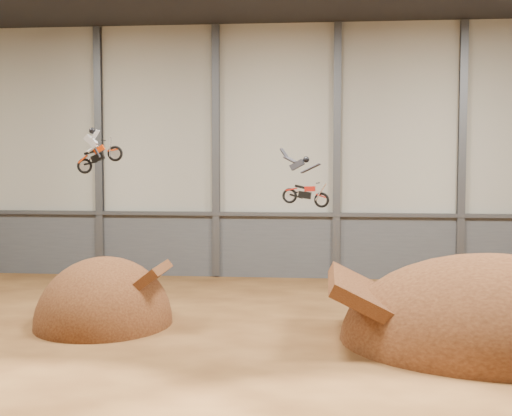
{
  "coord_description": "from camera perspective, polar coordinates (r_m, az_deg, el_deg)",
  "views": [
    {
      "loc": [
        2.8,
        -24.37,
        6.67
      ],
      "look_at": [
        -0.03,
        4.0,
        4.65
      ],
      "focal_mm": 50.0,
      "sensor_mm": 36.0,
      "label": 1
    }
  ],
  "objects": [
    {
      "name": "steel_column_1",
      "position": [
        41.21,
        -12.44,
        4.42
      ],
      "size": [
        0.4,
        0.36,
        13.9
      ],
      "primitive_type": "cube",
      "color": "#47494F",
      "rests_on": "ground"
    },
    {
      "name": "lower_band_back",
      "position": [
        39.68,
        1.6,
        -3.07
      ],
      "size": [
        39.8,
        0.18,
        3.5
      ],
      "primitive_type": "cube",
      "color": "#4A4D51",
      "rests_on": "ground"
    },
    {
      "name": "steel_column_2",
      "position": [
        39.65,
        -3.22,
        4.52
      ],
      "size": [
        0.4,
        0.36,
        13.9
      ],
      "primitive_type": "cube",
      "color": "#47494F",
      "rests_on": "ground"
    },
    {
      "name": "steel_column_3",
      "position": [
        39.18,
        6.49,
        4.51
      ],
      "size": [
        0.4,
        0.36,
        13.9
      ],
      "primitive_type": "cube",
      "color": "#47494F",
      "rests_on": "ground"
    },
    {
      "name": "steel_rail",
      "position": [
        39.35,
        1.59,
        -0.5
      ],
      "size": [
        39.8,
        0.35,
        0.2
      ],
      "primitive_type": "cube",
      "color": "#47494F",
      "rests_on": "lower_band_back"
    },
    {
      "name": "fmx_rider_a",
      "position": [
        28.79,
        -12.19,
        4.96
      ],
      "size": [
        2.45,
        0.86,
        2.31
      ],
      "primitive_type": null,
      "rotation": [
        0.0,
        -0.38,
        0.06
      ],
      "color": "#F14008"
    },
    {
      "name": "steel_column_4",
      "position": [
        39.83,
        16.15,
        4.37
      ],
      "size": [
        0.4,
        0.36,
        13.9
      ],
      "primitive_type": "cube",
      "color": "#47494F",
      "rests_on": "ground"
    },
    {
      "name": "takeoff_ramp",
      "position": [
        29.57,
        -12.04,
        -9.07
      ],
      "size": [
        5.42,
        6.25,
        5.42
      ],
      "primitive_type": "ellipsoid",
      "color": "#3F1F0F",
      "rests_on": "ground"
    },
    {
      "name": "back_wall",
      "position": [
        39.47,
        1.63,
        4.53
      ],
      "size": [
        40.0,
        0.1,
        14.0
      ],
      "primitive_type": "cube",
      "color": "#B1AE9D",
      "rests_on": "ground"
    },
    {
      "name": "floor",
      "position": [
        25.42,
        -0.84,
        -11.16
      ],
      "size": [
        40.0,
        40.0,
        0.0
      ],
      "primitive_type": "plane",
      "color": "#512F15",
      "rests_on": "ground"
    },
    {
      "name": "landing_ramp",
      "position": [
        27.61,
        18.44,
        -10.14
      ],
      "size": [
        11.05,
        9.78,
        6.38
      ],
      "primitive_type": "ellipsoid",
      "color": "#3F1F0F",
      "rests_on": "ground"
    },
    {
      "name": "fmx_rider_b",
      "position": [
        28.74,
        3.93,
        2.4
      ],
      "size": [
        2.88,
        1.24,
        2.47
      ],
      "primitive_type": null,
      "rotation": [
        0.0,
        0.11,
        -0.19
      ],
      "color": "#A8170D"
    }
  ]
}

